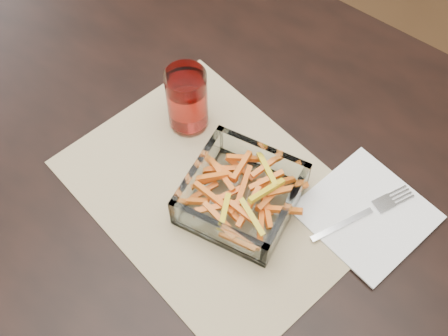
{
  "coord_description": "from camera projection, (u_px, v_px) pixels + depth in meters",
  "views": [
    {
      "loc": [
        0.38,
        -0.37,
        1.51
      ],
      "look_at": [
        0.1,
        -0.01,
        0.78
      ],
      "focal_mm": 45.0,
      "sensor_mm": 36.0,
      "label": 1
    }
  ],
  "objects": [
    {
      "name": "napkin",
      "position": [
        367.0,
        213.0,
        0.85
      ],
      "size": [
        0.2,
        0.2,
        0.0
      ],
      "primitive_type": "cube",
      "rotation": [
        0.0,
        0.0,
        -0.18
      ],
      "color": "white",
      "rests_on": "placemat"
    },
    {
      "name": "placemat",
      "position": [
        214.0,
        193.0,
        0.87
      ],
      "size": [
        0.5,
        0.4,
        0.0
      ],
      "primitive_type": "cube",
      "rotation": [
        0.0,
        0.0,
        -0.17
      ],
      "color": "tan",
      "rests_on": "dining_table"
    },
    {
      "name": "glass_bowl",
      "position": [
        241.0,
        196.0,
        0.84
      ],
      "size": [
        0.18,
        0.18,
        0.06
      ],
      "rotation": [
        0.0,
        0.0,
        0.19
      ],
      "color": "white",
      "rests_on": "placemat"
    },
    {
      "name": "fork",
      "position": [
        366.0,
        213.0,
        0.84
      ],
      "size": [
        0.09,
        0.17,
        0.0
      ],
      "rotation": [
        0.0,
        0.0,
        -0.43
      ],
      "color": "silver",
      "rests_on": "napkin"
    },
    {
      "name": "dining_table",
      "position": [
        185.0,
        169.0,
        1.0
      ],
      "size": [
        1.6,
        0.9,
        0.75
      ],
      "color": "black",
      "rests_on": "ground"
    },
    {
      "name": "tumbler",
      "position": [
        187.0,
        101.0,
        0.9
      ],
      "size": [
        0.07,
        0.07,
        0.12
      ],
      "color": "white",
      "rests_on": "placemat"
    }
  ]
}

